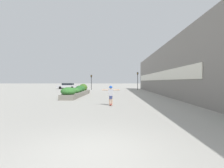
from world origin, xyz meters
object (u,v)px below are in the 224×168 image
skateboard (111,105)px  car_center_left (67,86)px  skateboarder (111,93)px  traffic_light_left (91,80)px  traffic_light_right (138,78)px  car_leftmost (165,86)px

skateboard → car_center_left: 30.51m
skateboarder → traffic_light_left: 24.29m
skateboard → skateboarder: bearing=-94.3°
skateboard → traffic_light_right: 24.35m
skateboard → traffic_light_right: bearing=75.0°
skateboard → car_center_left: bearing=108.3°
skateboard → traffic_light_right: (4.86, 23.74, 2.45)m
traffic_light_left → skateboarder: bearing=-78.4°
traffic_light_right → car_center_left: bearing=164.1°
skateboard → car_center_left: (-11.28, 28.34, 0.67)m
car_center_left → traffic_light_left: bearing=-125.6°
skateboarder → car_center_left: (-11.28, 28.34, -0.19)m
skateboard → car_center_left: car_center_left is taller
skateboard → traffic_light_right: size_ratio=0.17×
car_leftmost → car_center_left: size_ratio=0.97×
car_leftmost → car_center_left: (-23.27, -0.89, -0.07)m
skateboard → traffic_light_left: traffic_light_left is taller
skateboard → car_center_left: size_ratio=0.14×
car_center_left → traffic_light_left: 7.99m
traffic_light_left → skateboard: bearing=-78.4°
car_leftmost → traffic_light_right: size_ratio=1.19×
traffic_light_right → traffic_light_left: bearing=179.9°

